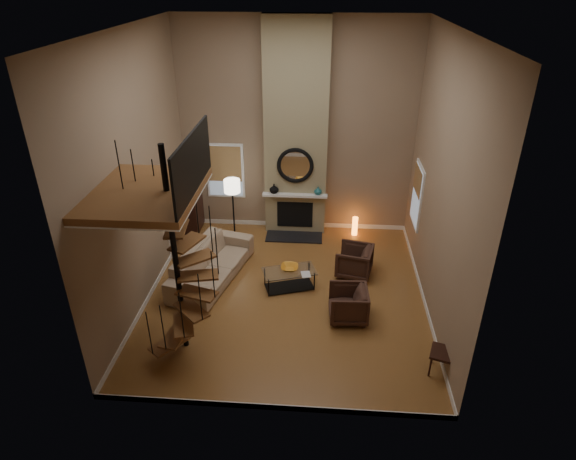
# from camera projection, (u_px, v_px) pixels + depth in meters

# --- Properties ---
(ground) EXTENTS (6.00, 6.50, 0.01)m
(ground) POSITION_uv_depth(u_px,v_px,m) (287.00, 294.00, 10.91)
(ground) COLOR #AB7237
(ground) RESTS_ON ground
(back_wall) EXTENTS (6.00, 0.02, 5.50)m
(back_wall) POSITION_uv_depth(u_px,v_px,m) (296.00, 130.00, 12.45)
(back_wall) COLOR #8F765C
(back_wall) RESTS_ON ground
(front_wall) EXTENTS (6.00, 0.02, 5.50)m
(front_wall) POSITION_uv_depth(u_px,v_px,m) (268.00, 269.00, 6.75)
(front_wall) COLOR #8F765C
(front_wall) RESTS_ON ground
(left_wall) EXTENTS (0.02, 6.50, 5.50)m
(left_wall) POSITION_uv_depth(u_px,v_px,m) (137.00, 175.00, 9.80)
(left_wall) COLOR #8F765C
(left_wall) RESTS_ON ground
(right_wall) EXTENTS (0.02, 6.50, 5.50)m
(right_wall) POSITION_uv_depth(u_px,v_px,m) (442.00, 184.00, 9.40)
(right_wall) COLOR #8F765C
(right_wall) RESTS_ON ground
(ceiling) EXTENTS (6.00, 6.50, 0.01)m
(ceiling) POSITION_uv_depth(u_px,v_px,m) (286.00, 29.00, 8.29)
(ceiling) COLOR silver
(ceiling) RESTS_ON back_wall
(baseboard_back) EXTENTS (6.00, 0.02, 0.12)m
(baseboard_back) POSITION_uv_depth(u_px,v_px,m) (296.00, 224.00, 13.72)
(baseboard_back) COLOR white
(baseboard_back) RESTS_ON ground
(baseboard_front) EXTENTS (6.00, 0.02, 0.12)m
(baseboard_front) POSITION_uv_depth(u_px,v_px,m) (271.00, 407.00, 8.03)
(baseboard_front) COLOR white
(baseboard_front) RESTS_ON ground
(baseboard_left) EXTENTS (0.02, 6.50, 0.12)m
(baseboard_left) POSITION_uv_depth(u_px,v_px,m) (155.00, 286.00, 11.07)
(baseboard_left) COLOR white
(baseboard_left) RESTS_ON ground
(baseboard_right) EXTENTS (0.02, 6.50, 0.12)m
(baseboard_right) POSITION_uv_depth(u_px,v_px,m) (423.00, 298.00, 10.68)
(baseboard_right) COLOR white
(baseboard_right) RESTS_ON ground
(chimney_breast) EXTENTS (1.60, 0.38, 5.50)m
(chimney_breast) POSITION_uv_depth(u_px,v_px,m) (296.00, 132.00, 12.28)
(chimney_breast) COLOR #90835E
(chimney_breast) RESTS_ON ground
(hearth) EXTENTS (1.50, 0.60, 0.04)m
(hearth) POSITION_uv_depth(u_px,v_px,m) (294.00, 237.00, 13.15)
(hearth) COLOR black
(hearth) RESTS_ON ground
(firebox) EXTENTS (0.95, 0.02, 0.72)m
(firebox) POSITION_uv_depth(u_px,v_px,m) (295.00, 214.00, 13.15)
(firebox) COLOR black
(firebox) RESTS_ON chimney_breast
(mantel) EXTENTS (1.70, 0.18, 0.06)m
(mantel) POSITION_uv_depth(u_px,v_px,m) (295.00, 195.00, 12.80)
(mantel) COLOR white
(mantel) RESTS_ON chimney_breast
(mirror_frame) EXTENTS (0.94, 0.10, 0.94)m
(mirror_frame) POSITION_uv_depth(u_px,v_px,m) (295.00, 166.00, 12.47)
(mirror_frame) COLOR black
(mirror_frame) RESTS_ON chimney_breast
(mirror_disc) EXTENTS (0.80, 0.01, 0.80)m
(mirror_disc) POSITION_uv_depth(u_px,v_px,m) (295.00, 165.00, 12.48)
(mirror_disc) COLOR white
(mirror_disc) RESTS_ON chimney_breast
(vase_left) EXTENTS (0.24, 0.24, 0.25)m
(vase_left) POSITION_uv_depth(u_px,v_px,m) (274.00, 189.00, 12.79)
(vase_left) COLOR black
(vase_left) RESTS_ON mantel
(vase_right) EXTENTS (0.20, 0.20, 0.21)m
(vase_right) POSITION_uv_depth(u_px,v_px,m) (318.00, 191.00, 12.73)
(vase_right) COLOR #1B5C61
(vase_right) RESTS_ON mantel
(window_back) EXTENTS (1.02, 0.06, 1.52)m
(window_back) POSITION_uv_depth(u_px,v_px,m) (225.00, 170.00, 13.09)
(window_back) COLOR white
(window_back) RESTS_ON back_wall
(window_right) EXTENTS (0.06, 1.02, 1.52)m
(window_right) POSITION_uv_depth(u_px,v_px,m) (417.00, 194.00, 11.69)
(window_right) COLOR white
(window_right) RESTS_ON right_wall
(entry_door) EXTENTS (0.10, 1.05, 2.16)m
(entry_door) POSITION_uv_depth(u_px,v_px,m) (174.00, 212.00, 12.18)
(entry_door) COLOR white
(entry_door) RESTS_ON ground
(loft) EXTENTS (1.70, 2.20, 1.09)m
(loft) POSITION_uv_depth(u_px,v_px,m) (152.00, 190.00, 7.92)
(loft) COLOR brown
(loft) RESTS_ON left_wall
(spiral_stair) EXTENTS (1.47, 1.47, 4.06)m
(spiral_stair) POSITION_uv_depth(u_px,v_px,m) (178.00, 266.00, 8.60)
(spiral_stair) COLOR black
(spiral_stair) RESTS_ON ground
(hutch) EXTENTS (0.38, 0.81, 1.80)m
(hutch) POSITION_uv_depth(u_px,v_px,m) (192.00, 198.00, 13.12)
(hutch) COLOR black
(hutch) RESTS_ON ground
(sofa) EXTENTS (1.64, 2.82, 0.77)m
(sofa) POSITION_uv_depth(u_px,v_px,m) (211.00, 263.00, 11.30)
(sofa) COLOR tan
(sofa) RESTS_ON ground
(armchair_near) EXTENTS (0.95, 0.93, 0.73)m
(armchair_near) POSITION_uv_depth(u_px,v_px,m) (357.00, 261.00, 11.43)
(armchair_near) COLOR #3F261D
(armchair_near) RESTS_ON ground
(armchair_far) EXTENTS (0.82, 0.79, 0.71)m
(armchair_far) POSITION_uv_depth(u_px,v_px,m) (352.00, 304.00, 9.99)
(armchair_far) COLOR #3F261D
(armchair_far) RESTS_ON ground
(coffee_table) EXTENTS (1.28, 0.91, 0.44)m
(coffee_table) POSITION_uv_depth(u_px,v_px,m) (289.00, 277.00, 10.98)
(coffee_table) COLOR silver
(coffee_table) RESTS_ON ground
(bowl) EXTENTS (0.39, 0.39, 0.10)m
(bowl) POSITION_uv_depth(u_px,v_px,m) (290.00, 268.00, 10.93)
(bowl) COLOR orange
(bowl) RESTS_ON coffee_table
(book) EXTENTS (0.24, 0.30, 0.03)m
(book) POSITION_uv_depth(u_px,v_px,m) (305.00, 275.00, 10.74)
(book) COLOR gray
(book) RESTS_ON coffee_table
(floor_lamp) EXTENTS (0.41, 0.41, 1.71)m
(floor_lamp) POSITION_uv_depth(u_px,v_px,m) (232.00, 191.00, 12.39)
(floor_lamp) COLOR black
(floor_lamp) RESTS_ON ground
(accent_lamp) EXTENTS (0.15, 0.15, 0.53)m
(accent_lamp) POSITION_uv_depth(u_px,v_px,m) (355.00, 226.00, 13.20)
(accent_lamp) COLOR orange
(accent_lamp) RESTS_ON ground
(side_chair) EXTENTS (0.56, 0.56, 0.96)m
(side_chair) POSITION_uv_depth(u_px,v_px,m) (450.00, 351.00, 8.53)
(side_chair) COLOR black
(side_chair) RESTS_ON ground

